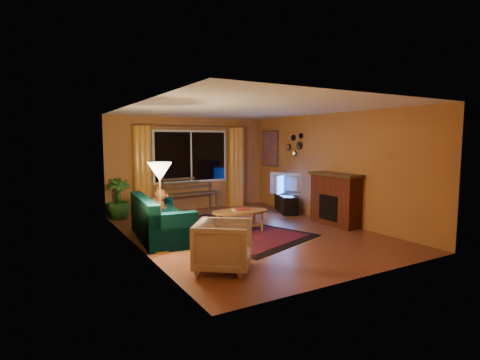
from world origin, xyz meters
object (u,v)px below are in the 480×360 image
bench (191,202)px  armchair (224,243)px  floor_lamp (161,208)px  coffee_table (240,221)px  sofa (161,217)px  tv_console (286,203)px

bench → armchair: (-1.36, -4.53, 0.16)m
bench → floor_lamp: 3.79m
bench → coffee_table: (0.02, -2.61, -0.02)m
bench → floor_lamp: floor_lamp is taller
sofa → tv_console: sofa is taller
bench → tv_console: bearing=-39.6°
sofa → floor_lamp: (-0.31, -0.92, 0.36)m
sofa → tv_console: (3.68, 0.92, -0.17)m
sofa → coffee_table: sofa is taller
sofa → armchair: sofa is taller
armchair → tv_console: armchair is taller
tv_console → bench: bearing=169.3°
bench → coffee_table: size_ratio=1.32×
coffee_table → tv_console: (2.09, 1.20, 0.02)m
sofa → tv_console: size_ratio=1.80×
bench → coffee_table: 2.61m
armchair → sofa: bearing=42.4°
floor_lamp → coffee_table: floor_lamp is taller
tv_console → coffee_table: bearing=-127.1°
bench → sofa: (-1.57, -2.33, 0.17)m
armchair → coffee_table: armchair is taller
tv_console → sofa: bearing=-142.9°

